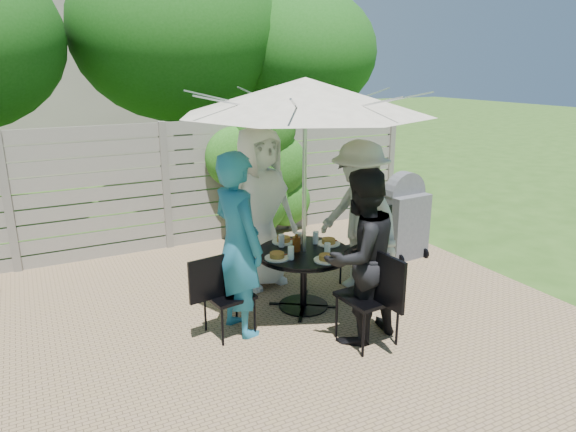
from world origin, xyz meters
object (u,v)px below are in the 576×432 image
person_left (238,245)px  plate_front (326,258)px  chair_right (365,264)px  glass_front (327,249)px  umbrella (305,96)px  chair_left (228,311)px  glass_back (281,241)px  glass_left (291,253)px  coffee_cup (298,239)px  bbq_grill (403,219)px  chair_back (254,258)px  person_back (259,208)px  person_right (359,217)px  person_front (360,257)px  glass_right (316,238)px  chair_front (368,316)px  plate_back (283,240)px  syrup_jug (297,244)px  plate_left (277,256)px  plate_right (329,242)px  patio_table (304,269)px

person_left → plate_front: bearing=-113.4°
chair_right → glass_front: (-0.80, -0.42, 0.45)m
umbrella → chair_left: (-0.95, -0.18, -2.04)m
plate_front → glass_back: 0.63m
chair_left → glass_left: bearing=-6.1°
coffee_cup → bbq_grill: bbq_grill is taller
bbq_grill → glass_back: bearing=-169.8°
chair_back → person_back: 0.69m
person_right → person_front: bearing=-45.0°
person_front → glass_right: bearing=-105.5°
chair_front → glass_back: bearing=11.6°
person_front → glass_back: bearing=-84.5°
plate_back → syrup_jug: syrup_jug is taller
person_back → person_left: size_ratio=1.05×
glass_left → syrup_jug: 0.25m
plate_back → glass_back: size_ratio=1.86×
person_front → plate_front: size_ratio=6.56×
glass_left → plate_left: bearing=144.4°
bbq_grill → person_left: bearing=-165.6°
plate_right → glass_back: size_ratio=1.86×
patio_table → umbrella: umbrella is taller
umbrella → chair_front: umbrella is taller
patio_table → person_back: bearing=100.7°
person_back → chair_right: 1.45m
glass_front → patio_table: bearing=122.7°
syrup_jug → person_front: bearing=-75.4°
person_left → glass_back: (0.66, 0.39, -0.18)m
glass_right → chair_left: bearing=-164.5°
plate_left → person_left: bearing=-169.3°
plate_back → syrup_jug: (-0.00, -0.32, 0.06)m
plate_left → glass_right: size_ratio=1.86×
chair_front → person_front: size_ratio=0.58×
glass_right → syrup_jug: size_ratio=0.88×
person_front → bbq_grill: 2.44m
chair_front → glass_right: chair_front is taller
umbrella → glass_back: (-0.15, 0.24, -1.56)m
glass_back → chair_right: bearing=-2.9°
bbq_grill → umbrella: bearing=-162.7°
person_back → syrup_jug: bearing=-94.4°
plate_right → syrup_jug: size_ratio=1.62×
person_front → plate_left: (-0.51, 0.75, -0.16)m
glass_front → plate_back: bearing=110.3°
bbq_grill → plate_right: bearing=-160.6°
glass_back → person_left: bearing=-149.6°
chair_front → chair_back: bearing=6.8°
patio_table → chair_front: bearing=-79.4°
patio_table → chair_front: chair_front is taller
person_back → plate_right: (0.51, -0.75, -0.28)m
person_left → plate_back: person_left is taller
chair_front → glass_front: chair_front is taller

